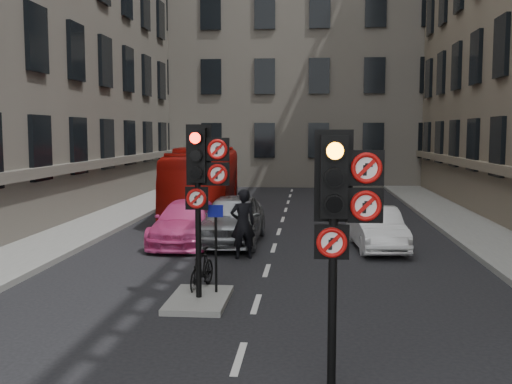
% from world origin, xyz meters
% --- Properties ---
extents(pavement_left, '(3.00, 50.00, 0.16)m').
position_xyz_m(pavement_left, '(-7.20, 12.00, 0.08)').
color(pavement_left, gray).
rests_on(pavement_left, ground).
extents(pavement_right, '(3.00, 50.00, 0.16)m').
position_xyz_m(pavement_right, '(7.20, 12.00, 0.08)').
color(pavement_right, gray).
rests_on(pavement_right, ground).
extents(centre_island, '(1.20, 2.00, 0.12)m').
position_xyz_m(centre_island, '(-1.20, 5.00, 0.06)').
color(centre_island, gray).
rests_on(centre_island, ground).
extents(building_far, '(30.00, 14.00, 20.00)m').
position_xyz_m(building_far, '(0.00, 38.00, 10.00)').
color(building_far, '#666056').
rests_on(building_far, ground).
extents(signal_near, '(0.91, 0.40, 3.58)m').
position_xyz_m(signal_near, '(1.49, 0.99, 2.58)').
color(signal_near, black).
rests_on(signal_near, ground).
extents(signal_far, '(0.91, 0.40, 3.58)m').
position_xyz_m(signal_far, '(-1.11, 4.99, 2.70)').
color(signal_far, black).
rests_on(signal_far, centre_island).
extents(car_silver, '(1.92, 4.59, 1.55)m').
position_xyz_m(car_silver, '(-1.36, 11.75, 0.78)').
color(car_silver, '#95979C').
rests_on(car_silver, ground).
extents(car_white, '(1.64, 3.89, 1.25)m').
position_xyz_m(car_white, '(3.11, 11.20, 0.62)').
color(car_white, white).
rests_on(car_white, ground).
extents(car_pink, '(1.87, 4.58, 1.33)m').
position_xyz_m(car_pink, '(-2.82, 11.60, 0.66)').
color(car_pink, '#E0418C').
rests_on(car_pink, ground).
extents(bus_red, '(3.23, 10.49, 2.88)m').
position_xyz_m(bus_red, '(-3.46, 18.42, 1.44)').
color(bus_red, maroon).
rests_on(bus_red, ground).
extents(motorcycle, '(0.66, 1.61, 0.94)m').
position_xyz_m(motorcycle, '(-1.31, 6.00, 0.47)').
color(motorcycle, black).
rests_on(motorcycle, ground).
extents(motorcyclist, '(0.84, 0.69, 1.96)m').
position_xyz_m(motorcyclist, '(-0.77, 9.41, 0.98)').
color(motorcyclist, black).
rests_on(motorcyclist, ground).
extents(info_sign, '(0.33, 0.11, 1.89)m').
position_xyz_m(info_sign, '(-0.90, 5.40, 1.34)').
color(info_sign, black).
rests_on(info_sign, centre_island).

